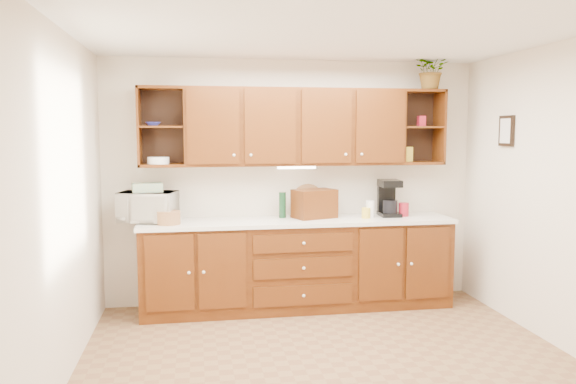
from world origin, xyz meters
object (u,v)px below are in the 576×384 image
object	(u,v)px
microwave	(148,207)
potted_plant	(432,70)
bread_box	(314,204)
coffee_maker	(389,199)

from	to	relation	value
microwave	potted_plant	bearing A→B (deg)	13.28
bread_box	coffee_maker	distance (m)	0.82
microwave	bread_box	world-z (taller)	microwave
bread_box	potted_plant	world-z (taller)	potted_plant
microwave	potted_plant	world-z (taller)	potted_plant
potted_plant	bread_box	bearing A→B (deg)	-179.10
microwave	bread_box	bearing A→B (deg)	12.54
potted_plant	microwave	bearing A→B (deg)	179.92
bread_box	potted_plant	size ratio (longest dim) A/B	1.06
coffee_maker	potted_plant	size ratio (longest dim) A/B	0.96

